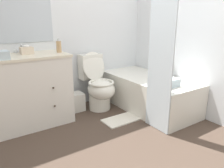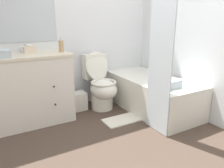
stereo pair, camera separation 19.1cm
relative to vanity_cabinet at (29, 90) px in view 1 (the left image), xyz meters
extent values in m
plane|color=#47382D|center=(0.75, -1.33, -0.46)|extent=(14.00, 14.00, 0.00)
cube|color=silver|center=(0.75, 0.31, 0.79)|extent=(8.00, 0.05, 2.50)
cube|color=#B2BCC6|center=(0.00, 0.28, 1.02)|extent=(0.92, 0.01, 0.93)
cube|color=silver|center=(2.01, -0.52, 0.79)|extent=(0.05, 2.62, 2.50)
cube|color=silver|center=(0.00, 0.00, -0.03)|extent=(0.97, 0.57, 0.87)
cube|color=beige|center=(0.00, 0.00, 0.42)|extent=(0.99, 0.59, 0.03)
cylinder|color=silver|center=(0.00, 0.00, 0.38)|extent=(0.35, 0.35, 0.10)
sphere|color=#382D23|center=(0.22, -0.30, 0.06)|extent=(0.02, 0.02, 0.02)
sphere|color=#382D23|center=(0.22, -0.30, -0.17)|extent=(0.02, 0.02, 0.02)
cylinder|color=silver|center=(0.00, 0.21, 0.46)|extent=(0.04, 0.04, 0.04)
cylinder|color=silver|center=(0.00, 0.17, 0.52)|extent=(0.02, 0.11, 0.09)
cylinder|color=silver|center=(-0.06, 0.21, 0.46)|extent=(0.03, 0.03, 0.04)
cylinder|color=silver|center=(0.05, 0.21, 0.46)|extent=(0.03, 0.03, 0.04)
cylinder|color=silver|center=(0.98, -0.09, -0.34)|extent=(0.32, 0.32, 0.23)
ellipsoid|color=silver|center=(0.98, -0.14, -0.14)|extent=(0.38, 0.46, 0.29)
torus|color=silver|center=(0.98, -0.14, -0.03)|extent=(0.38, 0.38, 0.04)
cube|color=silver|center=(0.98, 0.17, 0.15)|extent=(0.34, 0.18, 0.38)
ellipsoid|color=silver|center=(0.98, 0.06, 0.18)|extent=(0.36, 0.14, 0.43)
cube|color=silver|center=(1.61, -0.47, -0.22)|extent=(0.73, 1.51, 0.49)
cube|color=#A5A7A2|center=(1.61, -0.47, 0.02)|extent=(0.61, 1.39, 0.01)
cube|color=silver|center=(1.24, -1.03, 0.56)|extent=(0.02, 0.38, 2.03)
cube|color=silver|center=(0.64, 0.06, -0.33)|extent=(0.25, 0.22, 0.26)
cube|color=beige|center=(0.04, 0.06, 0.48)|extent=(0.15, 0.12, 0.08)
ellipsoid|color=white|center=(0.04, 0.06, 0.54)|extent=(0.07, 0.04, 0.03)
cylinder|color=tan|center=(0.42, -0.03, 0.51)|extent=(0.06, 0.06, 0.14)
cylinder|color=silver|center=(0.42, -0.03, 0.60)|extent=(0.04, 0.04, 0.03)
cube|color=silver|center=(1.47, -0.94, 0.08)|extent=(0.30, 0.20, 0.10)
cube|color=silver|center=(1.05, -0.60, -0.45)|extent=(0.57, 0.28, 0.02)
camera|label=1|loc=(-0.59, -2.75, 0.86)|focal=35.00mm
camera|label=2|loc=(-0.43, -2.86, 0.86)|focal=35.00mm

